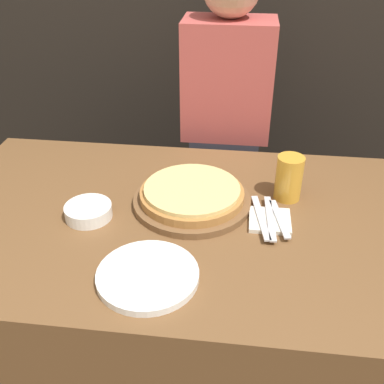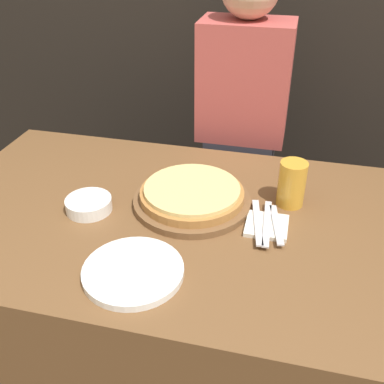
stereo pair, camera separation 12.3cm
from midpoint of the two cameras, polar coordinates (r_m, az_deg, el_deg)
name	(u,v)px [view 1 (the left image)]	position (r m, az deg, el deg)	size (l,w,h in m)	color
dining_table	(193,315)	(1.48, -2.38, -15.39)	(1.47, 0.82, 0.77)	brown
pizza_on_board	(192,196)	(1.26, -2.78, -0.64)	(0.33, 0.33, 0.06)	brown
beer_glass	(289,176)	(1.29, 9.58, 1.92)	(0.08, 0.08, 0.13)	gold
dinner_plate	(148,275)	(1.04, -9.07, -10.56)	(0.23, 0.23, 0.02)	white
side_bowl	(88,211)	(1.26, -15.76, -2.46)	(0.13, 0.13, 0.04)	white
napkin_stack	(270,219)	(1.21, 7.01, -3.58)	(0.11, 0.11, 0.01)	silver
fork	(261,216)	(1.21, 5.85, -3.18)	(0.05, 0.20, 0.00)	silver
dinner_knife	(270,217)	(1.21, 7.03, -3.25)	(0.03, 0.20, 0.00)	silver
spoon	(279,218)	(1.21, 8.22, -3.33)	(0.05, 0.17, 0.00)	silver
diner_person	(225,149)	(1.77, 2.18, 5.46)	(0.32, 0.20, 1.36)	#33333D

